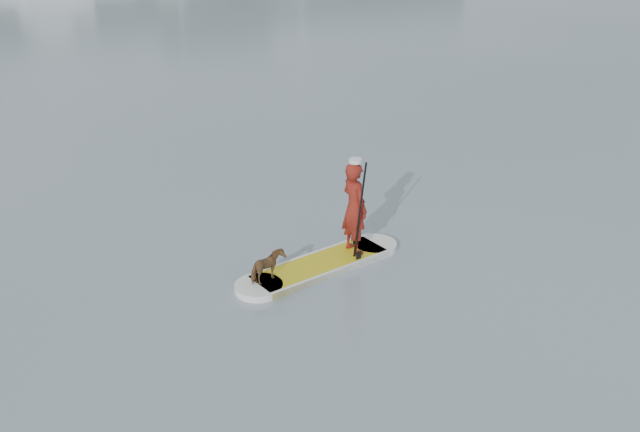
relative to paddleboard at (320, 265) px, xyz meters
name	(u,v)px	position (x,y,z in m)	size (l,w,h in m)	color
ground	(289,190)	(1.06, 3.46, -0.06)	(140.00, 140.00, 0.00)	slate
paddleboard	(320,265)	(0.00, 0.00, 0.00)	(3.27, 1.19, 0.12)	gold
paddler	(354,208)	(0.74, 0.11, 0.89)	(0.61, 0.40, 1.66)	maroon
white_cap	(355,161)	(0.74, 0.11, 1.76)	(0.22, 0.22, 0.07)	silver
dog	(268,267)	(-1.05, -0.16, 0.32)	(0.28, 0.62, 0.52)	#54301C
paddle	(359,224)	(0.65, -0.20, 0.74)	(0.10, 0.30, 2.00)	black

